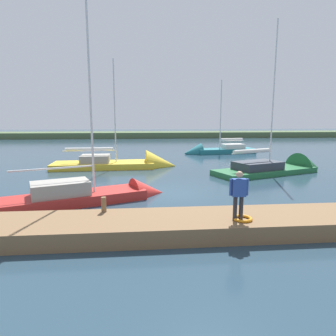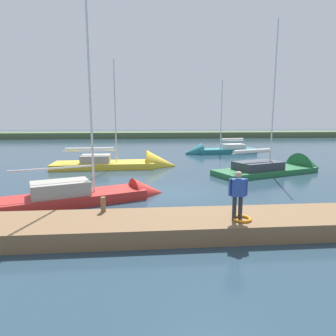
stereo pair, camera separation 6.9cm
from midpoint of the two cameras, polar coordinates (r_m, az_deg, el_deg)
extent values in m
plane|color=#263D4C|center=(15.83, 0.54, -4.96)|extent=(200.00, 200.00, 0.00)
cube|color=#4C603D|center=(63.68, -3.83, 6.03)|extent=(180.00, 8.00, 2.40)
cube|color=brown|center=(10.40, 3.72, -11.15)|extent=(19.98, 2.39, 0.60)
cylinder|color=brown|center=(10.99, -12.71, -7.03)|extent=(0.19, 0.19, 0.56)
torus|color=orange|center=(10.27, 14.27, -9.62)|extent=(0.66, 0.66, 0.10)
cube|color=gold|center=(24.46, -12.63, 0.15)|extent=(8.23, 3.05, 0.85)
cone|color=gold|center=(24.47, -1.48, 0.39)|extent=(2.58, 2.85, 2.76)
cube|color=gray|center=(24.42, -14.20, 1.79)|extent=(2.36, 2.00, 0.60)
cylinder|color=silver|center=(24.07, -10.53, 10.84)|extent=(0.10, 0.10, 8.17)
cylinder|color=silver|center=(24.40, -15.29, 3.31)|extent=(4.23, 0.24, 0.08)
cylinder|color=silver|center=(24.39, -15.30, 3.59)|extent=(3.82, 0.41, 0.27)
cube|color=#236638|center=(22.53, 18.44, -1.00)|extent=(8.38, 5.28, 0.72)
cone|color=#236638|center=(25.95, 25.81, -0.12)|extent=(3.17, 3.32, 2.65)
cube|color=#333842|center=(21.92, 17.13, 0.49)|extent=(3.79, 3.03, 0.57)
cylinder|color=silver|center=(22.52, 19.97, 13.12)|extent=(0.09, 0.09, 10.39)
cylinder|color=silver|center=(21.39, 16.06, 2.91)|extent=(3.31, 1.31, 0.08)
cylinder|color=silver|center=(21.37, 16.08, 3.23)|extent=(3.05, 1.37, 0.28)
cube|color=#1E6B75|center=(34.73, 11.11, 3.05)|extent=(7.19, 3.20, 0.90)
cone|color=#1E6B75|center=(33.26, 4.78, 2.91)|extent=(2.29, 2.48, 2.21)
cube|color=silver|center=(35.09, 12.63, 4.22)|extent=(2.67, 1.85, 0.51)
cylinder|color=silver|center=(34.23, 10.28, 10.23)|extent=(0.12, 0.12, 7.75)
cylinder|color=silver|center=(34.95, 12.38, 5.31)|extent=(2.96, 0.53, 0.10)
cylinder|color=silver|center=(34.94, 12.38, 5.50)|extent=(2.70, 0.71, 0.32)
cube|color=#B22823|center=(14.64, -17.95, -6.65)|extent=(6.91, 4.21, 0.96)
cone|color=#B22823|center=(15.63, -3.97, -5.17)|extent=(2.27, 2.37, 1.88)
cube|color=gray|center=(14.37, -20.52, -3.79)|extent=(2.93, 2.36, 0.65)
cylinder|color=silver|center=(14.28, -15.20, 13.24)|extent=(0.10, 0.10, 8.97)
cylinder|color=silver|center=(14.16, -21.88, -0.08)|extent=(3.43, 1.42, 0.08)
cylinder|color=#28282D|center=(10.12, 14.00, -7.70)|extent=(0.14, 0.14, 0.84)
cylinder|color=#28282D|center=(10.06, 12.87, -7.76)|extent=(0.14, 0.14, 0.84)
cube|color=#2D4C9E|center=(9.90, 13.60, -3.76)|extent=(0.46, 0.24, 0.59)
sphere|color=tan|center=(9.81, 13.70, -1.26)|extent=(0.23, 0.23, 0.23)
cylinder|color=#2D4C9E|center=(9.98, 15.13, -3.64)|extent=(0.09, 0.09, 0.57)
cylinder|color=#2D4C9E|center=(9.83, 12.05, -3.72)|extent=(0.09, 0.09, 0.57)
camera|label=1|loc=(0.03, -90.12, -0.02)|focal=30.96mm
camera|label=2|loc=(0.03, 89.88, 0.02)|focal=30.96mm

